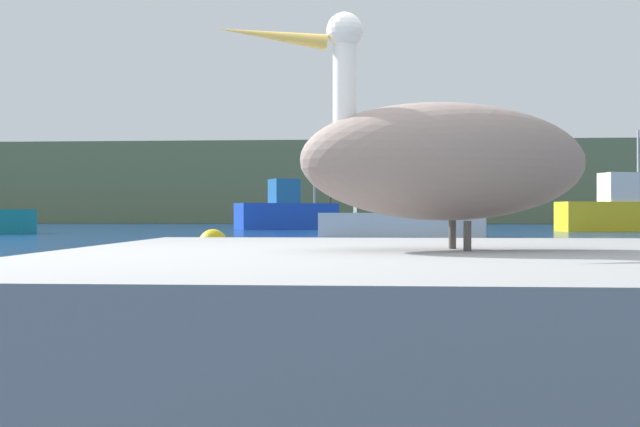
{
  "coord_description": "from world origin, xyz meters",
  "views": [
    {
      "loc": [
        0.63,
        -2.56,
        0.9
      ],
      "look_at": [
        -0.33,
        12.48,
        0.9
      ],
      "focal_mm": 39.85,
      "sensor_mm": 36.0,
      "label": 1
    }
  ],
  "objects_px": {
    "fishing_boat_blue": "(286,212)",
    "mooring_buoy": "(213,244)",
    "fishing_boat_white": "(406,212)",
    "fishing_boat_yellow": "(611,210)",
    "pelican": "(442,159)"
  },
  "relations": [
    {
      "from": "fishing_boat_blue",
      "to": "mooring_buoy",
      "type": "bearing_deg",
      "value": -113.63
    },
    {
      "from": "fishing_boat_blue",
      "to": "fishing_boat_white",
      "type": "distance_m",
      "value": 14.13
    },
    {
      "from": "fishing_boat_white",
      "to": "fishing_boat_yellow",
      "type": "distance_m",
      "value": 13.71
    },
    {
      "from": "fishing_boat_blue",
      "to": "fishing_boat_white",
      "type": "xyz_separation_m",
      "value": [
        6.07,
        -12.77,
        -0.01
      ]
    },
    {
      "from": "fishing_boat_blue",
      "to": "fishing_boat_yellow",
      "type": "distance_m",
      "value": 17.27
    },
    {
      "from": "pelican",
      "to": "fishing_boat_yellow",
      "type": "height_order",
      "value": "fishing_boat_yellow"
    },
    {
      "from": "pelican",
      "to": "fishing_boat_white",
      "type": "distance_m",
      "value": 24.82
    },
    {
      "from": "mooring_buoy",
      "to": "fishing_boat_white",
      "type": "bearing_deg",
      "value": 71.08
    },
    {
      "from": "fishing_boat_white",
      "to": "mooring_buoy",
      "type": "xyz_separation_m",
      "value": [
        -4.62,
        -13.47,
        -0.67
      ]
    },
    {
      "from": "fishing_boat_blue",
      "to": "mooring_buoy",
      "type": "relative_size",
      "value": 10.22
    },
    {
      "from": "fishing_boat_white",
      "to": "mooring_buoy",
      "type": "bearing_deg",
      "value": 82.49
    },
    {
      "from": "pelican",
      "to": "mooring_buoy",
      "type": "distance_m",
      "value": 11.84
    },
    {
      "from": "fishing_boat_white",
      "to": "mooring_buoy",
      "type": "distance_m",
      "value": 14.26
    },
    {
      "from": "fishing_boat_white",
      "to": "fishing_boat_yellow",
      "type": "relative_size",
      "value": 1.21
    },
    {
      "from": "pelican",
      "to": "mooring_buoy",
      "type": "xyz_separation_m",
      "value": [
        -3.37,
        11.32,
        -0.82
      ]
    }
  ]
}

